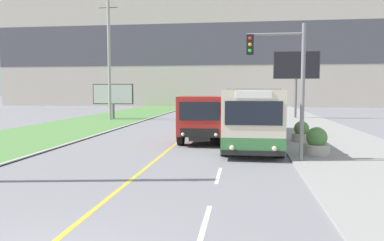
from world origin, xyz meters
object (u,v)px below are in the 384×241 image
(billboard_large, at_px, (296,68))
(billboard_small, at_px, (113,95))
(car_distant, at_px, (220,115))
(traffic_light_mast, at_px, (285,74))
(utility_pole_far, at_px, (109,56))
(planter_round_near, at_px, (317,143))
(dump_truck, at_px, (204,119))
(city_bus, at_px, (250,114))
(planter_round_second, at_px, (301,132))

(billboard_large, distance_m, billboard_small, 18.49)
(car_distant, relative_size, traffic_light_mast, 0.79)
(utility_pole_far, bearing_deg, car_distant, -9.44)
(billboard_large, distance_m, planter_round_near, 22.68)
(utility_pole_far, relative_size, billboard_small, 2.94)
(car_distant, xyz_separation_m, billboard_large, (7.23, 6.26, 4.40))
(dump_truck, bearing_deg, traffic_light_mast, -53.45)
(city_bus, distance_m, planter_round_near, 5.49)
(planter_round_second, bearing_deg, planter_round_near, -90.06)
(dump_truck, relative_size, billboard_large, 0.96)
(utility_pole_far, bearing_deg, traffic_light_mast, -53.50)
(billboard_small, height_order, planter_round_near, billboard_small)
(traffic_light_mast, distance_m, planter_round_near, 3.64)
(city_bus, distance_m, billboard_large, 18.50)
(dump_truck, xyz_separation_m, billboard_large, (7.39, 18.65, 3.81))
(car_distant, relative_size, billboard_large, 0.64)
(dump_truck, distance_m, traffic_light_mast, 6.66)
(city_bus, relative_size, car_distant, 3.02)
(city_bus, height_order, utility_pole_far, utility_pole_far)
(city_bus, distance_m, utility_pole_far, 18.94)
(car_distant, distance_m, planter_round_second, 12.70)
(dump_truck, distance_m, car_distant, 12.41)
(planter_round_near, bearing_deg, car_distant, 107.94)
(city_bus, xyz_separation_m, dump_truck, (-2.53, -1.16, -0.22))
(planter_round_near, xyz_separation_m, planter_round_second, (0.00, 4.27, -0.04))
(car_distant, bearing_deg, billboard_large, 40.88)
(car_distant, bearing_deg, dump_truck, -90.75)
(city_bus, height_order, planter_round_second, city_bus)
(city_bus, bearing_deg, car_distant, 101.91)
(dump_truck, height_order, billboard_small, billboard_small)
(planter_round_near, bearing_deg, city_bus, 120.81)
(dump_truck, relative_size, utility_pole_far, 0.54)
(city_bus, distance_m, dump_truck, 2.79)
(traffic_light_mast, bearing_deg, dump_truck, 126.55)
(utility_pole_far, bearing_deg, city_bus, -44.99)
(city_bus, relative_size, utility_pole_far, 1.08)
(billboard_large, xyz_separation_m, planter_round_second, (-2.08, -17.87, -4.53))
(car_distant, bearing_deg, utility_pole_far, 170.56)
(billboard_large, relative_size, planter_round_near, 5.60)
(dump_truck, xyz_separation_m, traffic_light_mast, (3.74, -5.05, 2.21))
(utility_pole_far, bearing_deg, billboard_small, 96.22)
(car_distant, height_order, utility_pole_far, utility_pole_far)
(dump_truck, height_order, utility_pole_far, utility_pole_far)
(billboard_small, bearing_deg, car_distant, -15.85)
(billboard_large, bearing_deg, car_distant, -139.12)
(city_bus, distance_m, car_distant, 11.51)
(dump_truck, relative_size, car_distant, 1.49)
(utility_pole_far, distance_m, traffic_light_mast, 24.04)
(billboard_large, bearing_deg, utility_pole_far, -165.89)
(billboard_large, distance_m, planter_round_second, 18.55)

